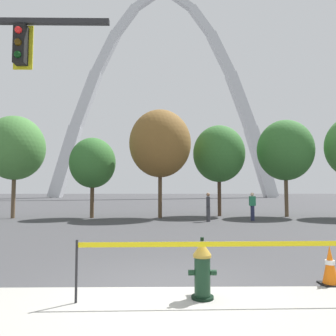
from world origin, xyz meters
name	(u,v)px	position (x,y,z in m)	size (l,w,h in m)	color
ground_plane	(160,290)	(0.00, 0.00, 0.00)	(240.00, 240.00, 0.00)	#3D3D3F
fire_hydrant	(202,270)	(0.70, -0.46, 0.47)	(0.46, 0.48, 0.99)	black
caution_tape_barrier	(246,258)	(1.39, -0.58, 0.68)	(5.43, 0.15, 0.98)	#232326
traffic_cone_by_hydrant	(330,265)	(3.17, 0.26, 0.36)	(0.36, 0.36, 0.73)	black
monument_arch	(164,105)	(0.00, 62.80, 20.39)	(49.32, 2.56, 46.55)	silver
tree_far_left	(15,148)	(-9.23, 14.00, 4.35)	(3.63, 3.63, 6.36)	brown
tree_left_mid	(93,163)	(-4.42, 14.18, 3.44)	(2.87, 2.87, 5.03)	brown
tree_center_left	(160,144)	(-0.17, 14.07, 4.65)	(3.88, 3.88, 6.80)	brown
tree_center_right	(219,154)	(3.80, 15.49, 4.17)	(3.49, 3.49, 6.10)	#473323
tree_right_mid	(285,150)	(8.08, 14.91, 4.35)	(3.63, 3.63, 6.36)	brown
pedestrian_walking_left	(208,207)	(2.52, 11.81, 0.82)	(0.26, 0.37, 1.59)	#38383D
pedestrian_standing_center	(252,206)	(5.13, 12.38, 0.82)	(0.35, 0.22, 1.59)	#232847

